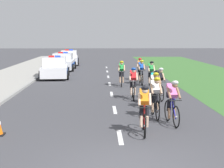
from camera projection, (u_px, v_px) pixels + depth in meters
name	position (u px, v px, depth m)	size (l,w,h in m)	color
kerb_edge	(28.00, 85.00, 21.84)	(0.16, 60.00, 0.13)	#9E9E99
lane_markings_centre	(111.00, 88.00, 20.65)	(0.14, 29.60, 0.01)	white
cyclist_lead	(144.00, 108.00, 11.01)	(0.44, 1.72, 1.56)	black
cyclist_second	(172.00, 101.00, 12.21)	(0.45, 1.72, 1.56)	black
cyclist_third	(155.00, 97.00, 13.18)	(0.42, 1.72, 1.56)	black
cyclist_fourth	(155.00, 90.00, 14.85)	(0.42, 1.72, 1.56)	black
cyclist_fifth	(133.00, 83.00, 17.07)	(0.42, 1.72, 1.56)	black
cyclist_sixth	(155.00, 86.00, 15.82)	(0.44, 1.72, 1.56)	black
cyclist_seventh	(159.00, 83.00, 16.96)	(0.45, 1.72, 1.56)	black
cyclist_eighth	(122.00, 73.00, 21.59)	(0.43, 1.72, 1.56)	black
cyclist_ninth	(141.00, 72.00, 22.32)	(0.42, 1.72, 1.56)	black
cyclist_tenth	(151.00, 73.00, 21.30)	(0.42, 1.72, 1.56)	black
cyclist_eleventh	(140.00, 69.00, 24.35)	(0.45, 1.72, 1.56)	black
police_car_nearest	(55.00, 68.00, 25.87)	(2.23, 4.51, 1.59)	white
police_car_second	(63.00, 62.00, 31.79)	(2.02, 4.41, 1.59)	silver
police_car_third	(69.00, 58.00, 37.59)	(2.19, 4.49, 1.59)	white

